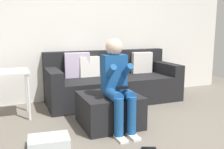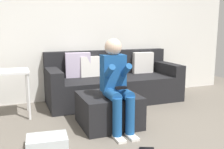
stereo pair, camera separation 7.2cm
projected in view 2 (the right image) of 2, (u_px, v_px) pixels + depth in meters
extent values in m
plane|color=#6B6359|center=(148.00, 142.00, 2.99)|extent=(7.58, 7.58, 0.00)
cube|color=silver|center=(92.00, 33.00, 4.81)|extent=(5.83, 0.10, 2.41)
cube|color=black|center=(115.00, 89.00, 4.61)|extent=(2.35, 0.91, 0.45)
cube|color=black|center=(107.00, 62.00, 4.87)|extent=(2.35, 0.17, 0.45)
cube|color=black|center=(53.00, 75.00, 4.18)|extent=(0.20, 0.91, 0.20)
cube|color=black|center=(167.00, 68.00, 4.93)|extent=(0.20, 0.91, 0.20)
cube|color=silver|center=(78.00, 65.00, 4.53)|extent=(0.44, 0.15, 0.44)
cube|color=white|center=(90.00, 67.00, 4.60)|extent=(0.37, 0.16, 0.37)
cube|color=white|center=(143.00, 63.00, 4.98)|extent=(0.40, 0.13, 0.40)
cube|color=black|center=(109.00, 110.00, 3.48)|extent=(0.76, 0.74, 0.43)
cube|color=#194C8C|center=(113.00, 73.00, 3.32)|extent=(0.30, 0.18, 0.47)
sphere|color=beige|center=(113.00, 47.00, 3.26)|extent=(0.22, 0.22, 0.22)
cylinder|color=#194C8C|center=(112.00, 95.00, 3.17)|extent=(0.13, 0.35, 0.13)
cylinder|color=#194C8C|center=(117.00, 117.00, 3.05)|extent=(0.11, 0.11, 0.46)
cube|color=white|center=(119.00, 139.00, 3.04)|extent=(0.10, 0.22, 0.03)
cylinder|color=#194C8C|center=(108.00, 73.00, 3.17)|extent=(0.08, 0.32, 0.26)
cylinder|color=#194C8C|center=(124.00, 94.00, 3.23)|extent=(0.13, 0.35, 0.13)
cylinder|color=#194C8C|center=(130.00, 116.00, 3.11)|extent=(0.11, 0.11, 0.46)
cube|color=white|center=(132.00, 137.00, 3.10)|extent=(0.10, 0.22, 0.03)
cylinder|color=#194C8C|center=(125.00, 72.00, 3.25)|extent=(0.08, 0.32, 0.26)
cube|color=black|center=(121.00, 88.00, 3.10)|extent=(0.14, 0.06, 0.03)
cube|color=silver|center=(47.00, 142.00, 2.86)|extent=(0.47, 0.34, 0.12)
cube|color=white|center=(10.00, 71.00, 3.74)|extent=(0.51, 0.51, 0.03)
cylinder|color=white|center=(29.00, 97.00, 3.67)|extent=(0.04, 0.04, 0.67)
cylinder|color=white|center=(27.00, 90.00, 4.08)|extent=(0.04, 0.04, 0.67)
cube|color=black|center=(147.00, 149.00, 2.79)|extent=(0.17, 0.11, 0.02)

